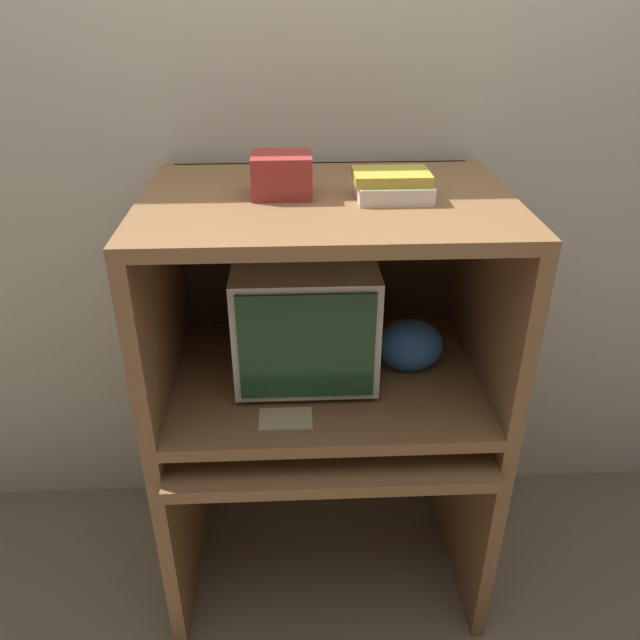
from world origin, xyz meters
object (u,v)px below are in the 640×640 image
at_px(snack_bag, 410,345).
at_px(storage_box, 282,175).
at_px(book_stack, 393,186).
at_px(keyboard, 312,420).
at_px(mouse, 402,416).
at_px(crt_monitor, 305,308).

relative_size(snack_bag, storage_box, 1.28).
bearing_deg(book_stack, keyboard, -160.62).
bearing_deg(mouse, storage_box, 161.05).
distance_m(keyboard, snack_bag, 0.36).
xyz_separation_m(mouse, snack_bag, (0.03, 0.11, 0.17)).
height_order(crt_monitor, storage_box, storage_box).
xyz_separation_m(keyboard, mouse, (0.26, 0.00, 0.00)).
height_order(mouse, snack_bag, snack_bag).
distance_m(crt_monitor, mouse, 0.42).
relative_size(keyboard, mouse, 6.51).
distance_m(keyboard, storage_box, 0.70).
height_order(mouse, book_stack, book_stack).
bearing_deg(keyboard, mouse, 0.83).
height_order(book_stack, storage_box, storage_box).
bearing_deg(snack_bag, storage_box, -179.78).
xyz_separation_m(snack_bag, book_stack, (-0.09, -0.05, 0.49)).
bearing_deg(storage_box, snack_bag, 0.22).
xyz_separation_m(book_stack, storage_box, (-0.28, 0.04, 0.02)).
height_order(snack_bag, storage_box, storage_box).
distance_m(mouse, book_stack, 0.67).
relative_size(keyboard, storage_box, 2.67).
bearing_deg(storage_box, book_stack, -9.17).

